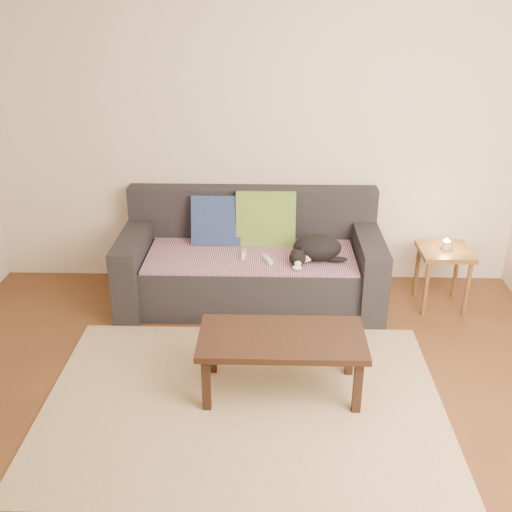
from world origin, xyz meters
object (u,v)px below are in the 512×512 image
(side_table, at_px, (444,259))
(coffee_table, at_px, (282,343))
(wii_remote_b, at_px, (268,260))
(cat, at_px, (316,249))
(wii_remote_a, at_px, (244,254))
(sofa, at_px, (251,264))

(side_table, distance_m, coffee_table, 1.77)
(wii_remote_b, bearing_deg, coffee_table, 164.44)
(cat, distance_m, wii_remote_b, 0.38)
(wii_remote_b, xyz_separation_m, side_table, (1.41, 0.13, -0.04))
(wii_remote_a, height_order, side_table, side_table)
(sofa, bearing_deg, coffee_table, -79.59)
(cat, bearing_deg, sofa, 154.32)
(wii_remote_a, xyz_separation_m, coffee_table, (0.29, -1.16, -0.09))
(cat, xyz_separation_m, wii_remote_b, (-0.37, -0.04, -0.08))
(side_table, height_order, coffee_table, side_table)
(sofa, bearing_deg, wii_remote_b, -58.62)
(wii_remote_b, relative_size, side_table, 0.30)
(wii_remote_a, relative_size, side_table, 0.30)
(cat, height_order, wii_remote_a, cat)
(cat, bearing_deg, coffee_table, -109.29)
(wii_remote_a, bearing_deg, cat, -94.97)
(side_table, bearing_deg, wii_remote_a, -178.96)
(wii_remote_b, bearing_deg, wii_remote_a, 42.15)
(side_table, bearing_deg, cat, -175.02)
(cat, bearing_deg, wii_remote_b, -179.89)
(sofa, distance_m, side_table, 1.55)
(coffee_table, bearing_deg, sofa, 100.41)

